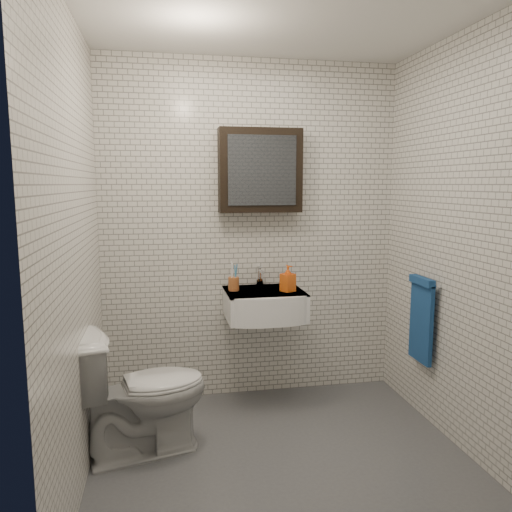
# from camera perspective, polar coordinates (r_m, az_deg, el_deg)

# --- Properties ---
(ground) EXTENTS (2.20, 2.00, 0.01)m
(ground) POSITION_cam_1_polar(r_m,az_deg,el_deg) (3.16, 3.03, -22.17)
(ground) COLOR #4C4F54
(ground) RESTS_ON ground
(room_shell) EXTENTS (2.22, 2.02, 2.51)m
(room_shell) POSITION_cam_1_polar(r_m,az_deg,el_deg) (2.73, 3.26, 5.32)
(room_shell) COLOR silver
(room_shell) RESTS_ON ground
(washbasin) EXTENTS (0.55, 0.50, 0.20)m
(washbasin) POSITION_cam_1_polar(r_m,az_deg,el_deg) (3.56, 1.08, -5.57)
(washbasin) COLOR white
(washbasin) RESTS_ON room_shell
(faucet) EXTENTS (0.06, 0.20, 0.15)m
(faucet) POSITION_cam_1_polar(r_m,az_deg,el_deg) (3.71, 0.46, -2.44)
(faucet) COLOR silver
(faucet) RESTS_ON washbasin
(mirror_cabinet) EXTENTS (0.60, 0.15, 0.60)m
(mirror_cabinet) POSITION_cam_1_polar(r_m,az_deg,el_deg) (3.64, 0.49, 9.73)
(mirror_cabinet) COLOR black
(mirror_cabinet) RESTS_ON room_shell
(towel_rail) EXTENTS (0.09, 0.30, 0.58)m
(towel_rail) POSITION_cam_1_polar(r_m,az_deg,el_deg) (3.56, 18.39, -6.52)
(towel_rail) COLOR silver
(towel_rail) RESTS_ON room_shell
(toothbrush_cup) EXTENTS (0.09, 0.09, 0.21)m
(toothbrush_cup) POSITION_cam_1_polar(r_m,az_deg,el_deg) (3.57, -2.57, -3.11)
(toothbrush_cup) COLOR #A25528
(toothbrush_cup) RESTS_ON washbasin
(soap_bottle) EXTENTS (0.12, 0.12, 0.19)m
(soap_bottle) POSITION_cam_1_polar(r_m,az_deg,el_deg) (3.54, 3.66, -2.56)
(soap_bottle) COLOR orange
(soap_bottle) RESTS_ON washbasin
(toilet) EXTENTS (0.84, 0.60, 0.77)m
(toilet) POSITION_cam_1_polar(r_m,az_deg,el_deg) (3.14, -12.89, -14.82)
(toilet) COLOR silver
(toilet) RESTS_ON ground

